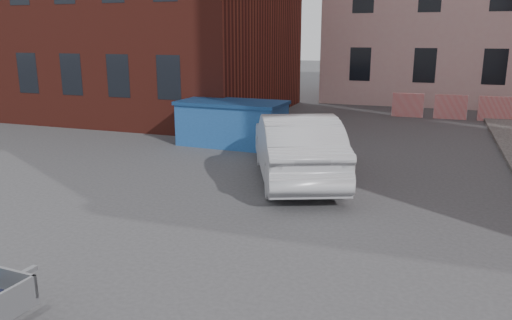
% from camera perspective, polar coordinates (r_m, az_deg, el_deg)
% --- Properties ---
extents(ground, '(120.00, 120.00, 0.00)m').
position_cam_1_polar(ground, '(8.55, -6.16, -9.47)').
color(ground, '#38383A').
rests_on(ground, ground).
extents(far_building, '(6.00, 6.00, 8.00)m').
position_cam_1_polar(far_building, '(37.33, -20.09, 14.24)').
color(far_building, maroon).
rests_on(far_building, ground).
extents(barriers, '(4.70, 0.18, 1.00)m').
position_cam_1_polar(barriers, '(22.24, 21.34, 5.67)').
color(barriers, red).
rests_on(barriers, ground).
extents(dumpster, '(3.40, 1.87, 1.39)m').
position_cam_1_polar(dumpster, '(15.80, -2.73, 4.26)').
color(dumpster, '#21559F').
rests_on(dumpster, ground).
extents(silver_car, '(3.47, 5.17, 1.61)m').
position_cam_1_polar(silver_car, '(11.99, 4.61, 1.55)').
color(silver_car, '#ABADB2').
rests_on(silver_car, ground).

